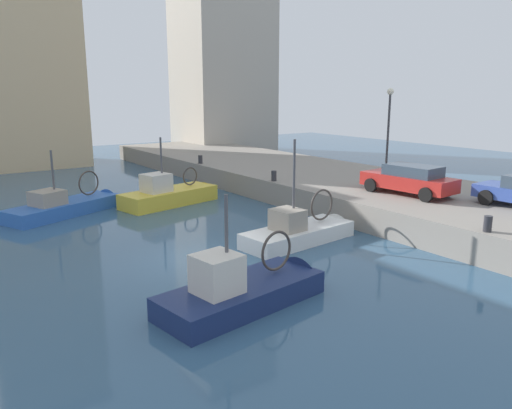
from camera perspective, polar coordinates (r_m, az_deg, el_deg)
The scene contains 13 objects.
water_surface at distance 18.08m, azimuth -5.06°, elevation -6.19°, with size 80.00×80.00×0.00m, color #335675.
quay_wall at distance 25.47m, azimuth 17.84°, elevation 0.25°, with size 9.00×56.00×1.20m, color gray.
fishing_boat_navy at distance 14.48m, azimuth -0.49°, elevation -10.57°, with size 5.89×2.60×4.13m.
fishing_boat_blue at distance 26.22m, azimuth -20.38°, elevation -0.70°, with size 6.60×4.12×4.00m.
fishing_boat_white at distance 20.23m, azimuth 5.58°, elevation -3.78°, with size 5.80×2.21×4.88m.
fishing_boat_yellow at distance 27.05m, azimuth -9.33°, elevation 0.39°, with size 6.28×3.04×4.42m.
parked_car_red at distance 24.04m, azimuth 17.10°, elevation 2.78°, with size 2.11×4.42×1.38m.
mooring_bollard_south at distance 18.69m, azimuth 24.95°, elevation -2.02°, with size 0.28×0.28×0.55m, color #2D2D33.
mooring_bollard_mid at distance 26.55m, azimuth 2.06°, elevation 3.29°, with size 0.28×0.28×0.55m, color #2D2D33.
mooring_bollard_north at distance 33.19m, azimuth -6.37°, elevation 5.15°, with size 0.28×0.28×0.55m, color #2D2D33.
quay_streetlamp at distance 28.14m, azimuth 14.94°, elevation 9.52°, with size 0.36×0.36×4.83m.
waterfront_building_west at distance 44.44m, azimuth -26.00°, elevation 17.47°, with size 8.83×7.83×20.79m.
waterfront_building_central at distance 49.51m, azimuth -3.85°, elevation 20.24°, with size 8.55×6.94×24.50m.
Camera 1 is at (-8.53, -14.81, 5.89)m, focal length 35.03 mm.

